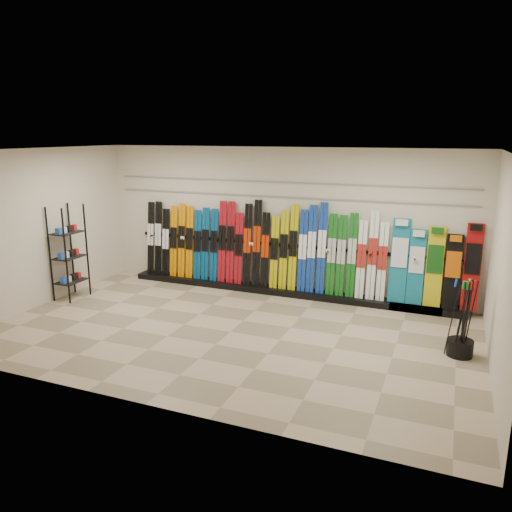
% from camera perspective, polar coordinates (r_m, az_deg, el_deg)
% --- Properties ---
extents(floor, '(8.00, 8.00, 0.00)m').
position_cam_1_polar(floor, '(8.54, -2.96, -8.65)').
color(floor, gray).
rests_on(floor, ground).
extents(back_wall, '(8.00, 0.00, 8.00)m').
position_cam_1_polar(back_wall, '(10.36, 2.75, 4.04)').
color(back_wall, beige).
rests_on(back_wall, floor).
extents(left_wall, '(0.00, 5.00, 5.00)m').
position_cam_1_polar(left_wall, '(10.39, -23.56, 2.92)').
color(left_wall, beige).
rests_on(left_wall, floor).
extents(right_wall, '(0.00, 5.00, 5.00)m').
position_cam_1_polar(right_wall, '(7.39, 26.32, -1.45)').
color(right_wall, beige).
rests_on(right_wall, floor).
extents(ceiling, '(8.00, 8.00, 0.00)m').
position_cam_1_polar(ceiling, '(7.89, -3.24, 11.90)').
color(ceiling, silver).
rests_on(ceiling, back_wall).
extents(ski_rack_base, '(8.00, 0.40, 0.12)m').
position_cam_1_polar(ski_rack_base, '(10.43, 3.43, -4.06)').
color(ski_rack_base, black).
rests_on(ski_rack_base, floor).
extents(skis, '(5.37, 0.22, 1.83)m').
position_cam_1_polar(skis, '(10.45, 0.13, 1.00)').
color(skis, black).
rests_on(skis, ski_rack_base).
extents(snowboards, '(1.59, 0.25, 1.59)m').
position_cam_1_polar(snowboards, '(9.80, 19.61, -1.13)').
color(snowboards, '#14728C').
rests_on(snowboards, ski_rack_base).
extents(accessory_rack, '(0.40, 0.60, 1.89)m').
position_cam_1_polar(accessory_rack, '(10.65, -20.62, 0.38)').
color(accessory_rack, black).
rests_on(accessory_rack, floor).
extents(pole_bin, '(0.38, 0.38, 0.25)m').
position_cam_1_polar(pole_bin, '(8.23, 22.27, -9.67)').
color(pole_bin, black).
rests_on(pole_bin, floor).
extents(ski_poles, '(0.39, 0.30, 1.18)m').
position_cam_1_polar(ski_poles, '(8.02, 22.67, -6.60)').
color(ski_poles, black).
rests_on(ski_poles, pole_bin).
extents(slatwall_rail_0, '(7.60, 0.02, 0.03)m').
position_cam_1_polar(slatwall_rail_0, '(10.27, 2.74, 6.77)').
color(slatwall_rail_0, gray).
rests_on(slatwall_rail_0, back_wall).
extents(slatwall_rail_1, '(7.60, 0.02, 0.03)m').
position_cam_1_polar(slatwall_rail_1, '(10.23, 2.76, 8.44)').
color(slatwall_rail_1, gray).
rests_on(slatwall_rail_1, back_wall).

